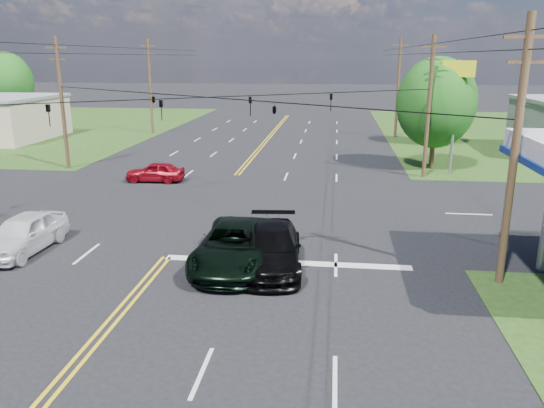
# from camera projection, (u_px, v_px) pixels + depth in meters

# --- Properties ---
(ground) EXTENTS (280.00, 280.00, 0.00)m
(ground) POSITION_uv_depth(u_px,v_px,m) (211.00, 206.00, 29.71)
(ground) COLOR black
(ground) RESTS_ON ground
(stop_bar) EXTENTS (10.00, 0.50, 0.02)m
(stop_bar) POSITION_uv_depth(u_px,v_px,m) (286.00, 263.00, 21.49)
(stop_bar) COLOR silver
(stop_bar) RESTS_ON ground
(pole_se) EXTENTS (1.60, 0.28, 9.50)m
(pole_se) POSITION_uv_depth(u_px,v_px,m) (515.00, 151.00, 18.30)
(pole_se) COLOR #402B1B
(pole_se) RESTS_ON ground
(pole_nw) EXTENTS (1.60, 0.28, 9.50)m
(pole_nw) POSITION_uv_depth(u_px,v_px,m) (62.00, 102.00, 38.49)
(pole_nw) COLOR #402B1B
(pole_nw) RESTS_ON ground
(pole_ne) EXTENTS (1.60, 0.28, 9.50)m
(pole_ne) POSITION_uv_depth(u_px,v_px,m) (429.00, 106.00, 35.52)
(pole_ne) COLOR #402B1B
(pole_ne) RESTS_ON ground
(pole_left_far) EXTENTS (1.60, 0.28, 10.00)m
(pole_left_far) POSITION_uv_depth(u_px,v_px,m) (150.00, 85.00, 56.60)
(pole_left_far) COLOR #402B1B
(pole_left_far) RESTS_ON ground
(pole_right_far) EXTENTS (1.60, 0.28, 10.00)m
(pole_right_far) POSITION_uv_depth(u_px,v_px,m) (398.00, 87.00, 53.63)
(pole_right_far) COLOR #402B1B
(pole_right_far) RESTS_ON ground
(span_wire_signals) EXTENTS (26.00, 18.00, 1.13)m
(span_wire_signals) POSITION_uv_depth(u_px,v_px,m) (207.00, 97.00, 28.11)
(span_wire_signals) COLOR black
(span_wire_signals) RESTS_ON ground
(power_lines) EXTENTS (26.04, 100.00, 0.64)m
(power_lines) POSITION_uv_depth(u_px,v_px,m) (196.00, 45.00, 25.49)
(power_lines) COLOR black
(power_lines) RESTS_ON ground
(tree_right_a) EXTENTS (5.70, 5.70, 8.18)m
(tree_right_a) POSITION_uv_depth(u_px,v_px,m) (436.00, 103.00, 38.29)
(tree_right_a) COLOR #402B1B
(tree_right_a) RESTS_ON ground
(tree_right_b) EXTENTS (4.94, 4.94, 7.09)m
(tree_right_b) POSITION_uv_depth(u_px,v_px,m) (440.00, 99.00, 49.66)
(tree_right_b) COLOR #402B1B
(tree_right_b) RESTS_ON ground
(tree_far_l) EXTENTS (6.08, 6.08, 8.72)m
(tree_far_l) POSITION_uv_depth(u_px,v_px,m) (6.00, 82.00, 62.58)
(tree_far_l) COLOR #402B1B
(tree_far_l) RESTS_ON ground
(pickup_dkgreen) EXTENTS (2.88, 6.14, 1.70)m
(pickup_dkgreen) POSITION_uv_depth(u_px,v_px,m) (235.00, 245.00, 21.01)
(pickup_dkgreen) COLOR black
(pickup_dkgreen) RESTS_ON ground
(suv_black) EXTENTS (2.78, 5.77, 1.62)m
(suv_black) POSITION_uv_depth(u_px,v_px,m) (272.00, 248.00, 20.85)
(suv_black) COLOR black
(suv_black) RESTS_ON ground
(pickup_white) EXTENTS (2.11, 4.84, 1.62)m
(pickup_white) POSITION_uv_depth(u_px,v_px,m) (23.00, 233.00, 22.55)
(pickup_white) COLOR silver
(pickup_white) RESTS_ON ground
(sedan_red) EXTENTS (3.92, 1.67, 1.32)m
(sedan_red) POSITION_uv_depth(u_px,v_px,m) (155.00, 172.00, 35.37)
(sedan_red) COLOR maroon
(sedan_red) RESTS_ON ground
(polesign_ne) EXTENTS (2.12, 1.00, 7.90)m
(polesign_ne) POSITION_uv_depth(u_px,v_px,m) (457.00, 86.00, 36.04)
(polesign_ne) COLOR #A5A5AA
(polesign_ne) RESTS_ON ground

